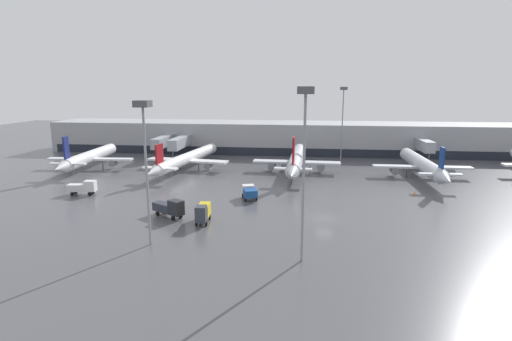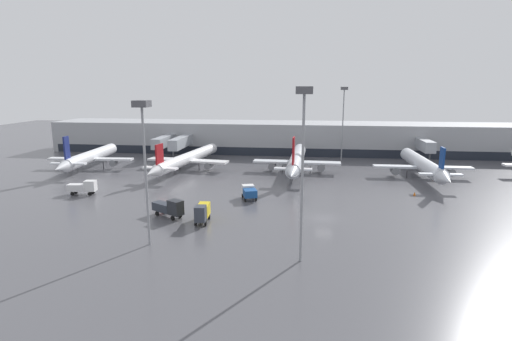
{
  "view_description": "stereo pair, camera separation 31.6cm",
  "coord_description": "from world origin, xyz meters",
  "views": [
    {
      "loc": [
        -3.56,
        -59.03,
        19.81
      ],
      "look_at": [
        -12.89,
        19.54,
        3.0
      ],
      "focal_mm": 28.0,
      "sensor_mm": 36.0,
      "label": 1
    },
    {
      "loc": [
        -3.24,
        -58.99,
        19.81
      ],
      "look_at": [
        -12.89,
        19.54,
        3.0
      ],
      "focal_mm": 28.0,
      "sensor_mm": 36.0,
      "label": 2
    }
  ],
  "objects": [
    {
      "name": "ground_plane",
      "position": [
        0.0,
        0.0,
        0.0
      ],
      "size": [
        320.0,
        320.0,
        0.0
      ],
      "primitive_type": "plane",
      "color": "#4C4C51"
    },
    {
      "name": "terminal_building",
      "position": [
        -0.25,
        61.82,
        4.5
      ],
      "size": [
        160.0,
        30.41,
        9.0
      ],
      "color": "#9EA0A5",
      "rests_on": "ground_plane"
    },
    {
      "name": "parked_jet_1",
      "position": [
        -4.98,
        32.92,
        2.93
      ],
      "size": [
        20.37,
        36.73,
        9.76
      ],
      "rotation": [
        0.0,
        0.0,
        1.54
      ],
      "color": "silver",
      "rests_on": "ground_plane"
    },
    {
      "name": "parked_jet_2",
      "position": [
        -31.15,
        32.9,
        2.67
      ],
      "size": [
        20.29,
        38.21,
        8.06
      ],
      "rotation": [
        0.0,
        0.0,
        1.43
      ],
      "color": "white",
      "rests_on": "ground_plane"
    },
    {
      "name": "parked_jet_3",
      "position": [
        22.68,
        30.83,
        2.84
      ],
      "size": [
        21.11,
        34.33,
        8.44
      ],
      "rotation": [
        0.0,
        0.0,
        1.58
      ],
      "color": "silver",
      "rests_on": "ground_plane"
    },
    {
      "name": "parked_jet_4",
      "position": [
        -54.83,
        30.76,
        2.94
      ],
      "size": [
        20.77,
        31.59,
        9.23
      ],
      "rotation": [
        0.0,
        0.0,
        1.64
      ],
      "color": "silver",
      "rests_on": "ground_plane"
    },
    {
      "name": "service_truck_0",
      "position": [
        -43.84,
        8.26,
        1.46
      ],
      "size": [
        5.3,
        2.12,
        2.67
      ],
      "rotation": [
        0.0,
        0.0,
        0.1
      ],
      "color": "silver",
      "rests_on": "ground_plane"
    },
    {
      "name": "service_truck_1",
      "position": [
        -17.95,
        -4.21,
        1.66
      ],
      "size": [
        1.92,
        4.82,
        2.94
      ],
      "rotation": [
        0.0,
        0.0,
        4.78
      ],
      "color": "gold",
      "rests_on": "ground_plane"
    },
    {
      "name": "service_truck_2",
      "position": [
        -23.62,
        -2.4,
        1.54
      ],
      "size": [
        5.78,
        4.3,
        2.92
      ],
      "rotation": [
        0.0,
        0.0,
        5.75
      ],
      "color": "#2D333D",
      "rests_on": "ground_plane"
    },
    {
      "name": "service_truck_3",
      "position": [
        -12.83,
        9.02,
        1.37
      ],
      "size": [
        3.31,
        4.58,
        2.3
      ],
      "rotation": [
        0.0,
        0.0,
        1.88
      ],
      "color": "#19478C",
      "rests_on": "ground_plane"
    },
    {
      "name": "traffic_cone_0",
      "position": [
        17.86,
        37.28,
        0.33
      ],
      "size": [
        0.42,
        0.42,
        0.66
      ],
      "color": "orange",
      "rests_on": "ground_plane"
    },
    {
      "name": "traffic_cone_1",
      "position": [
        -37.67,
        28.02,
        0.3
      ],
      "size": [
        0.5,
        0.5,
        0.6
      ],
      "color": "orange",
      "rests_on": "ground_plane"
    },
    {
      "name": "traffic_cone_2",
      "position": [
        24.61,
        29.54,
        0.32
      ],
      "size": [
        0.45,
        0.45,
        0.63
      ],
      "color": "orange",
      "rests_on": "ground_plane"
    },
    {
      "name": "traffic_cone_3",
      "position": [
        17.15,
        15.08,
        0.34
      ],
      "size": [
        0.47,
        0.47,
        0.69
      ],
      "color": "orange",
      "rests_on": "ground_plane"
    },
    {
      "name": "apron_light_mast_0",
      "position": [
        -3.4,
        -15.81,
        15.44
      ],
      "size": [
        1.8,
        1.8,
        19.77
      ],
      "color": "gray",
      "rests_on": "ground_plane"
    },
    {
      "name": "apron_light_mast_4",
      "position": [
        -22.53,
        -13.21,
        14.33
      ],
      "size": [
        1.8,
        1.8,
        18.14
      ],
      "color": "gray",
      "rests_on": "ground_plane"
    },
    {
      "name": "apron_light_mast_5",
      "position": [
        6.86,
        50.87,
        15.31
      ],
      "size": [
        1.8,
        1.8,
        19.57
      ],
      "color": "gray",
      "rests_on": "ground_plane"
    }
  ]
}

